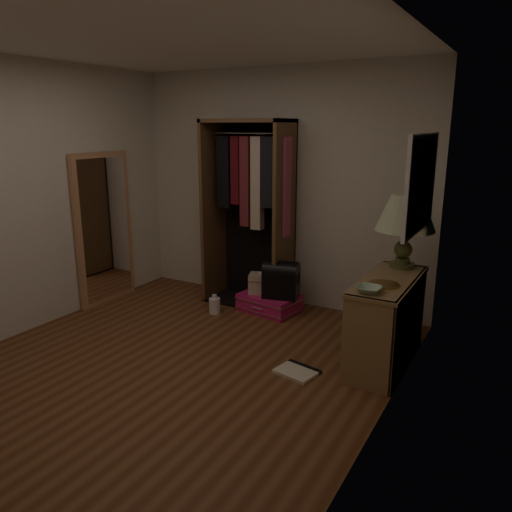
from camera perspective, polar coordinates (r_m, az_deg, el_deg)
name	(u,v)px	position (r m, az deg, el deg)	size (l,w,h in m)	color
ground	(170,368)	(4.37, -9.82, -12.51)	(4.00, 4.00, 0.00)	#5B311A
room_walls	(173,190)	(3.91, -9.52, 7.41)	(3.52, 4.02, 2.60)	beige
console_bookshelf	(387,318)	(4.41, 14.73, -6.87)	(0.42, 1.12, 0.75)	olive
open_wardrobe	(252,198)	(5.53, -0.43, 6.66)	(0.98, 0.50, 2.05)	brown
floor_mirror	(104,229)	(5.90, -16.96, 3.01)	(0.06, 0.80, 1.70)	tan
pink_suitcase	(269,303)	(5.50, 1.55, -5.34)	(0.68, 0.54, 0.19)	#C71861
train_case	(263,283)	(5.50, 0.83, -3.12)	(0.37, 0.31, 0.23)	#BDB090
black_bag	(281,279)	(5.33, 2.90, -2.60)	(0.41, 0.32, 0.40)	black
table_lamp	(406,214)	(4.56, 16.75, 4.57)	(0.61, 0.61, 0.65)	#464E26
brass_tray	(383,284)	(4.10, 14.34, -3.17)	(0.25, 0.25, 0.01)	#AA8541
ceramic_bowl	(369,289)	(3.90, 12.76, -3.74)	(0.19, 0.19, 0.05)	#9FBF9F
white_jug	(215,305)	(5.45, -4.74, -5.65)	(0.15, 0.15, 0.21)	white
floor_book	(298,371)	(4.25, 4.83, -12.95)	(0.37, 0.32, 0.03)	beige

